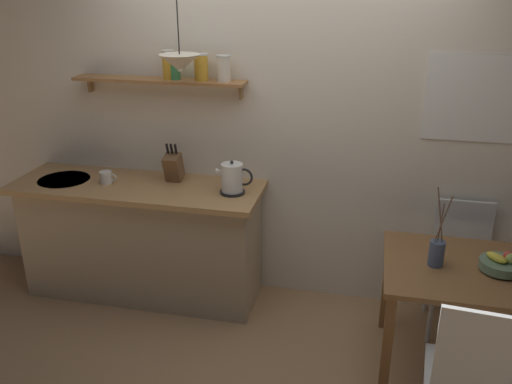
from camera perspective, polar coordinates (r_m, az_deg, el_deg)
The scene contains 13 objects.
ground_plane at distance 3.91m, azimuth 0.65°, elevation -14.54°, with size 14.00×14.00×0.00m, color #A87F56.
back_wall at distance 3.87m, azimuth 5.73°, elevation 7.31°, with size 6.80×0.11×2.70m.
kitchen_counter at distance 4.20m, azimuth -11.90°, elevation -4.83°, with size 1.83×0.63×0.91m.
wall_shelf at distance 3.87m, azimuth -8.31°, elevation 12.21°, with size 1.25×0.20×0.33m.
dining_table at distance 3.49m, azimuth 21.31°, elevation -8.99°, with size 0.98×0.80×0.73m.
dining_chair_near at distance 2.93m, azimuth 21.42°, elevation -17.54°, with size 0.43×0.43×0.96m.
dining_chair_far at distance 4.00m, azimuth 20.80°, elevation -6.83°, with size 0.44×0.44×0.89m.
fruit_bowl at distance 3.45m, azimuth 24.46°, elevation -6.88°, with size 0.24×0.24×0.12m.
twig_vase at distance 3.36m, azimuth 18.50°, elevation -6.01°, with size 0.09×0.09×0.49m.
electric_kettle at distance 3.72m, azimuth -2.49°, elevation 1.40°, with size 0.26×0.17×0.24m.
knife_block at distance 3.98m, azimuth -8.69°, elevation 2.66°, with size 0.11×0.17×0.29m.
coffee_mug_by_sink at distance 4.07m, azimuth -15.49°, elevation 1.50°, with size 0.13×0.09×0.09m.
pendant_lamp at distance 3.61m, azimuth -8.03°, elevation 13.33°, with size 0.27×0.27×0.64m.
Camera 1 is at (0.64, -3.07, 2.32)m, focal length 37.97 mm.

